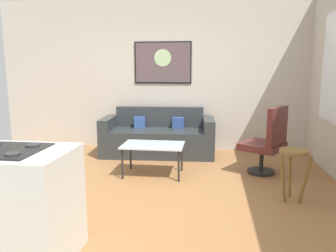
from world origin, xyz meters
TOP-DOWN VIEW (x-y plane):
  - ground at (0.00, 0.00)m, footprint 6.40×6.40m
  - back_wall at (0.00, 2.42)m, footprint 6.40×0.05m
  - couch at (-0.06, 1.91)m, footprint 2.00×0.91m
  - coffee_table at (0.06, 0.76)m, footprint 0.88×0.57m
  - armchair at (1.69, 1.01)m, footprint 0.76×0.77m
  - bar_stool at (1.82, 0.03)m, footprint 0.38×0.37m
  - wall_painting at (-0.04, 2.38)m, footprint 1.07×0.03m

SIDE VIEW (x-z plane):
  - ground at x=0.00m, z-range -0.04..0.00m
  - couch at x=-0.06m, z-range -0.11..0.71m
  - coffee_table at x=0.06m, z-range 0.19..0.64m
  - bar_stool at x=1.82m, z-range 0.18..0.79m
  - armchair at x=1.69m, z-range -0.01..0.99m
  - back_wall at x=0.00m, z-range 0.00..2.80m
  - wall_painting at x=-0.04m, z-range 1.24..2.01m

